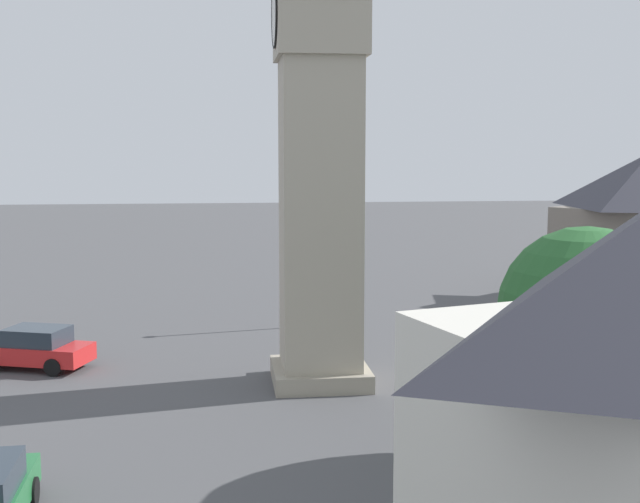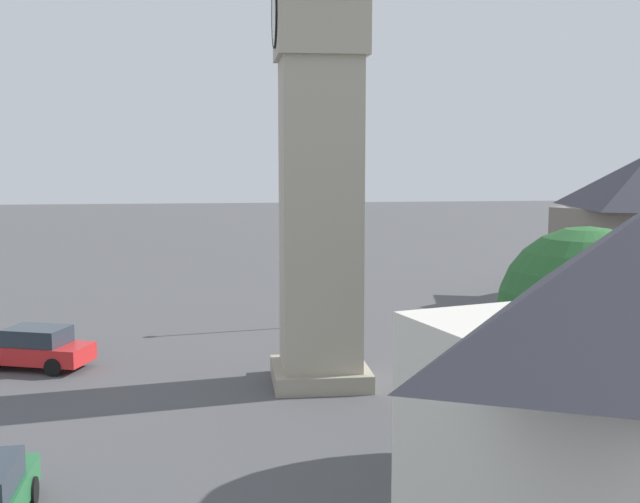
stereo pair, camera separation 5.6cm
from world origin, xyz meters
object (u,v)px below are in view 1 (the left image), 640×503
clock_tower (320,41)px  car_blue_kerb (533,374)px  car_silver_kerb (35,348)px  tree (585,313)px  lamp_post (324,248)px  pedestrian (618,359)px

clock_tower → car_blue_kerb: clock_tower is taller
car_silver_kerb → tree: size_ratio=0.73×
tree → lamp_post: (-16.75, -4.47, -0.30)m
car_silver_kerb → tree: (10.83, 15.87, 3.12)m
car_blue_kerb → clock_tower: bearing=-110.6°
clock_tower → car_silver_kerb: (-3.03, -10.16, -10.72)m
tree → lamp_post: 17.34m
car_silver_kerb → pedestrian: (4.92, 19.99, 0.25)m
car_silver_kerb → pedestrian: size_ratio=2.63×
pedestrian → lamp_post: lamp_post is taller
pedestrian → lamp_post: 14.06m
pedestrian → car_blue_kerb: bearing=-79.4°
clock_tower → car_blue_kerb: size_ratio=4.45×
clock_tower → tree: 12.30m
clock_tower → car_blue_kerb: (2.49, 6.63, -10.72)m
car_blue_kerb → pedestrian: pedestrian is taller
clock_tower → lamp_post: clock_tower is taller
pedestrian → car_silver_kerb: bearing=-103.8°
pedestrian → lamp_post: bearing=-141.6°
clock_tower → lamp_post: 11.99m
tree → clock_tower: bearing=-143.8°
clock_tower → car_silver_kerb: bearing=-106.6°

